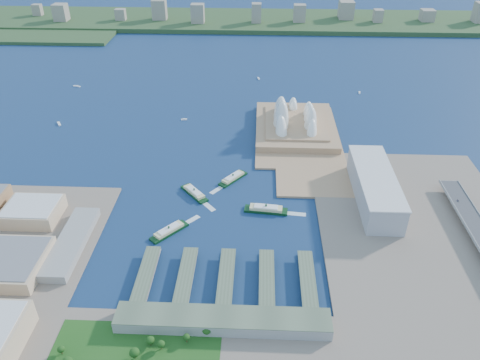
{
  "coord_description": "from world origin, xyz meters",
  "views": [
    {
      "loc": [
        43.94,
        -427.96,
        353.46
      ],
      "look_at": [
        20.83,
        93.55,
        18.0
      ],
      "focal_mm": 35.0,
      "sensor_mm": 36.0,
      "label": 1
    }
  ],
  "objects_px": {
    "ferry_c": "(169,230)",
    "car_c": "(458,201)",
    "opera_house": "(296,113)",
    "ferry_d": "(266,208)",
    "toaster_building": "(375,187)",
    "ferry_b": "(233,177)",
    "ferry_a": "(194,192)"
  },
  "relations": [
    {
      "from": "ferry_a",
      "to": "ferry_c",
      "type": "bearing_deg",
      "value": -143.48
    },
    {
      "from": "ferry_c",
      "to": "toaster_building",
      "type": "bearing_deg",
      "value": -120.92
    },
    {
      "from": "opera_house",
      "to": "car_c",
      "type": "relative_size",
      "value": 44.42
    },
    {
      "from": "ferry_b",
      "to": "car_c",
      "type": "relative_size",
      "value": 12.04
    },
    {
      "from": "ferry_d",
      "to": "car_c",
      "type": "xyz_separation_m",
      "value": [
        240.36,
        12.08,
        10.29
      ]
    },
    {
      "from": "ferry_c",
      "to": "car_c",
      "type": "relative_size",
      "value": 12.43
    },
    {
      "from": "ferry_c",
      "to": "opera_house",
      "type": "bearing_deg",
      "value": -78.61
    },
    {
      "from": "car_c",
      "to": "ferry_a",
      "type": "bearing_deg",
      "value": 176.42
    },
    {
      "from": "ferry_a",
      "to": "ferry_b",
      "type": "height_order",
      "value": "ferry_a"
    },
    {
      "from": "ferry_b",
      "to": "ferry_d",
      "type": "distance_m",
      "value": 85.29
    },
    {
      "from": "ferry_b",
      "to": "ferry_d",
      "type": "height_order",
      "value": "ferry_d"
    },
    {
      "from": "toaster_building",
      "to": "ferry_c",
      "type": "bearing_deg",
      "value": -162.88
    },
    {
      "from": "ferry_a",
      "to": "ferry_d",
      "type": "height_order",
      "value": "ferry_d"
    },
    {
      "from": "opera_house",
      "to": "ferry_b",
      "type": "xyz_separation_m",
      "value": [
        -95.17,
        -158.13,
        -27.39
      ]
    },
    {
      "from": "toaster_building",
      "to": "ferry_b",
      "type": "relative_size",
      "value": 3.18
    },
    {
      "from": "ferry_a",
      "to": "car_c",
      "type": "distance_m",
      "value": 336.54
    },
    {
      "from": "opera_house",
      "to": "car_c",
      "type": "bearing_deg",
      "value": -48.78
    },
    {
      "from": "car_c",
      "to": "ferry_d",
      "type": "bearing_deg",
      "value": -177.12
    },
    {
      "from": "toaster_building",
      "to": "car_c",
      "type": "relative_size",
      "value": 38.25
    },
    {
      "from": "ferry_b",
      "to": "ferry_c",
      "type": "xyz_separation_m",
      "value": [
        -69.23,
        -120.25,
        0.15
      ]
    },
    {
      "from": "opera_house",
      "to": "ferry_d",
      "type": "height_order",
      "value": "opera_house"
    },
    {
      "from": "ferry_a",
      "to": "ferry_b",
      "type": "bearing_deg",
      "value": -1.77
    },
    {
      "from": "ferry_a",
      "to": "ferry_c",
      "type": "height_order",
      "value": "ferry_c"
    },
    {
      "from": "toaster_building",
      "to": "ferry_a",
      "type": "bearing_deg",
      "value": 179.27
    },
    {
      "from": "ferry_b",
      "to": "car_c",
      "type": "xyz_separation_m",
      "value": [
        286.17,
        -59.86,
        10.82
      ]
    },
    {
      "from": "toaster_building",
      "to": "ferry_d",
      "type": "xyz_separation_m",
      "value": [
        -139.36,
        -30.08,
        -15.35
      ]
    },
    {
      "from": "ferry_a",
      "to": "ferry_b",
      "type": "relative_size",
      "value": 1.02
    },
    {
      "from": "opera_house",
      "to": "car_c",
      "type": "distance_m",
      "value": 290.31
    },
    {
      "from": "ferry_d",
      "to": "car_c",
      "type": "bearing_deg",
      "value": -81.02
    },
    {
      "from": "ferry_a",
      "to": "ferry_d",
      "type": "distance_m",
      "value": 100.93
    },
    {
      "from": "toaster_building",
      "to": "ferry_a",
      "type": "height_order",
      "value": "toaster_building"
    },
    {
      "from": "toaster_building",
      "to": "car_c",
      "type": "xyz_separation_m",
      "value": [
        101.0,
        -18.0,
        -5.06
      ]
    }
  ]
}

